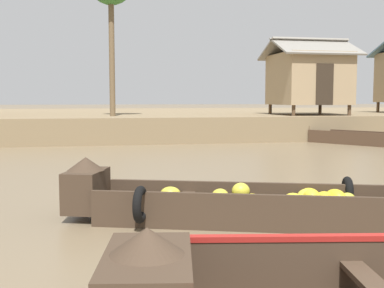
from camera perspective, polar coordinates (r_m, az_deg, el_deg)
name	(u,v)px	position (r m, az deg, el deg)	size (l,w,h in m)	color
ground_plane	(190,168)	(12.68, -0.27, -2.88)	(300.00, 300.00, 0.00)	#726047
riverbank_strip	(136,120)	(29.16, -6.58, 2.76)	(160.00, 20.00, 1.06)	#7F6B4C
banana_boat	(254,202)	(7.18, 7.30, -6.70)	(5.41, 2.56, 0.93)	#3D2D21
fishing_skiff_distant	(364,137)	(20.33, 19.50, 0.73)	(3.78, 5.02, 0.87)	#473323
stilt_house_mid_right	(309,78)	(23.63, 13.47, 7.54)	(3.76, 3.79, 3.56)	#4C3826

